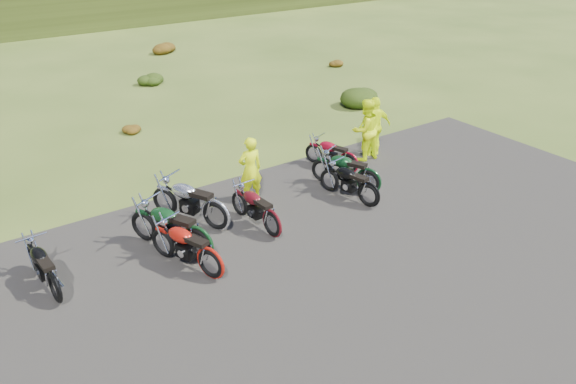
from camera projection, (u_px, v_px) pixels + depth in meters
ground at (291, 248)px, 12.96m from camera, size 300.00×300.00×0.00m
gravel_pad at (346, 291)px, 11.50m from camera, size 20.00×12.00×0.04m
shrub_4 at (130, 127)px, 19.41m from camera, size 0.77×0.77×0.45m
shrub_5 at (149, 78)px, 24.73m from camera, size 1.03×1.03×0.61m
shrub_6 at (162, 46)px, 30.05m from camera, size 1.30×1.30×0.77m
shrub_7 at (360, 93)px, 22.16m from camera, size 1.56×1.56×0.92m
shrub_8 at (333, 62)px, 27.63m from camera, size 0.77×0.77×0.45m
motorcycle_0 at (59, 302)px, 11.18m from camera, size 0.80×1.98×1.01m
motorcycle_1 at (212, 279)px, 11.89m from camera, size 1.39×2.22×1.11m
motorcycle_2 at (200, 260)px, 12.54m from camera, size 1.74×2.44×1.22m
motorcycle_3 at (217, 231)px, 13.65m from camera, size 1.75×2.43×1.22m
motorcycle_4 at (272, 237)px, 13.38m from camera, size 0.83×2.03×1.04m
motorcycle_5 at (368, 207)px, 14.72m from camera, size 1.06×2.06×1.03m
motorcycle_6 at (348, 174)px, 16.56m from camera, size 1.19×1.95×0.97m
motorcycle_7 at (368, 194)px, 15.39m from camera, size 1.53×2.21×1.11m
person_middle at (250, 171)px, 14.63m from camera, size 0.69×0.49×1.79m
person_right_a at (365, 131)px, 17.07m from camera, size 0.97×0.78×1.92m
person_right_b at (374, 127)px, 17.41m from camera, size 1.17×0.68×1.87m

